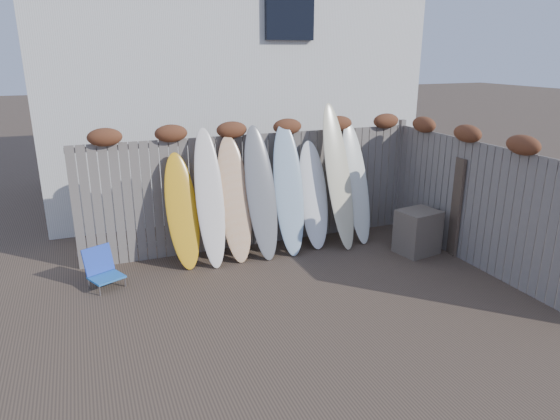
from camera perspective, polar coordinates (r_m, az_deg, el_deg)
name	(u,v)px	position (r m, az deg, el deg)	size (l,w,h in m)	color
ground	(312,302)	(7.08, 3.67, -10.50)	(80.00, 80.00, 0.00)	#493A2D
back_fence	(258,180)	(8.75, -2.54, 3.40)	(6.05, 0.28, 2.24)	slate
right_fence	(478,197)	(8.49, 21.67, 1.39)	(0.28, 4.40, 2.24)	slate
house	(217,58)	(12.54, -7.19, 16.90)	(8.50, 5.50, 6.33)	silver
beach_chair	(102,269)	(7.88, -19.65, -6.32)	(0.59, 0.61, 0.59)	blue
wooden_crate	(418,232)	(8.90, 15.45, -2.42)	(0.65, 0.54, 0.76)	#4D4139
lattice_panel	(445,201)	(9.22, 18.30, 1.02)	(0.05, 1.12, 1.68)	#402F27
surfboard_0	(182,211)	(8.10, -11.11, -0.14)	(0.51, 0.07, 1.89)	gold
surfboard_1	(210,198)	(8.09, -8.03, 1.36)	(0.45, 0.07, 2.28)	white
surfboard_2	(235,199)	(8.25, -5.22, 1.23)	(0.53, 0.07, 2.12)	#E4BC7F
surfboard_3	(261,193)	(8.31, -2.18, 1.97)	(0.51, 0.07, 2.27)	slate
surfboard_4	(289,189)	(8.49, 0.99, 2.36)	(0.51, 0.07, 2.28)	#9EBBD1
surfboard_5	(313,195)	(8.80, 3.84, 1.72)	(0.51, 0.07, 1.93)	white
surfboard_6	(338,177)	(8.81, 6.70, 3.81)	(0.48, 0.07, 2.60)	beige
surfboard_7	(356,183)	(9.12, 8.71, 3.05)	(0.47, 0.07, 2.23)	white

